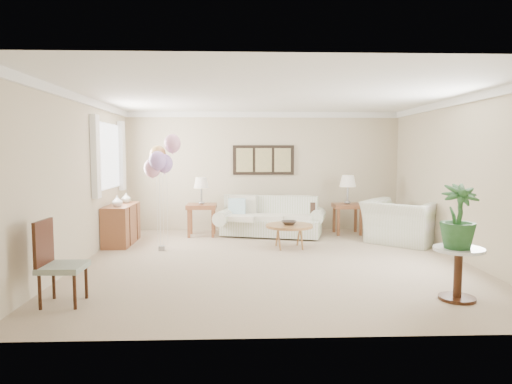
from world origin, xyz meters
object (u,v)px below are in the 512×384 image
armchair (402,222)px  balloon_cluster (161,159)px  sofa (271,220)px  coffee_table (289,226)px  accent_chair (56,261)px

armchair → balloon_cluster: balloon_cluster is taller
sofa → coffee_table: size_ratio=2.84×
accent_chair → balloon_cluster: bearing=75.6°
armchair → balloon_cluster: (-4.42, -0.46, 1.20)m
accent_chair → balloon_cluster: (0.72, 2.80, 1.11)m
sofa → armchair: size_ratio=1.92×
balloon_cluster → coffee_table: bearing=3.2°
coffee_table → accent_chair: accent_chair is taller
sofa → accent_chair: 4.99m
coffee_table → balloon_cluster: bearing=-176.8°
sofa → armchair: bearing=-20.7°
armchair → accent_chair: size_ratio=1.30×
accent_chair → armchair: bearing=32.4°
coffee_table → accent_chair: size_ratio=0.87×
sofa → armchair: (2.40, -0.91, 0.09)m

